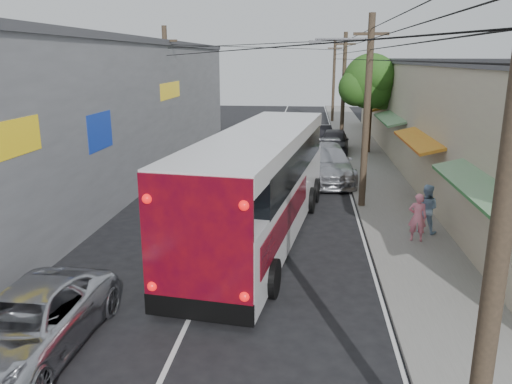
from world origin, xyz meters
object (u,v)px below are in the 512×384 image
jeepney (26,325)px  pedestrian_far (426,209)px  parked_suv (326,163)px  pedestrian_near (418,217)px  parked_car_far (321,135)px  parked_car_mid (334,141)px  coach_bus (261,183)px

jeepney → pedestrian_far: bearing=41.4°
parked_suv → pedestrian_far: 8.91m
parked_suv → pedestrian_near: bearing=-77.6°
parked_car_far → pedestrian_far: (3.33, -19.97, 0.34)m
parked_car_far → pedestrian_far: 20.25m
parked_car_mid → parked_suv: bearing=-91.5°
parked_suv → parked_car_mid: (0.80, 7.96, -0.12)m
coach_bus → parked_suv: size_ratio=2.12×
parked_car_far → pedestrian_near: size_ratio=2.43×
coach_bus → jeepney: 9.27m
parked_suv → pedestrian_far: pedestrian_far is taller
coach_bus → jeepney: size_ratio=2.61×
parked_car_mid → pedestrian_near: bearing=-78.9°
parked_car_mid → pedestrian_far: size_ratio=2.64×
parked_suv → parked_car_far: 11.71m
pedestrian_far → pedestrian_near: bearing=86.4°
jeepney → pedestrian_far: pedestrian_far is taller
jeepney → pedestrian_far: (10.23, 8.73, 0.30)m
jeepney → pedestrian_near: size_ratio=3.04×
jeepney → parked_suv: bearing=68.9°
parked_suv → pedestrian_near: 9.62m
jeepney → pedestrian_near: 12.50m
parked_car_far → pedestrian_far: pedestrian_far is taller
parked_car_mid → pedestrian_near: pedestrian_near is taller
jeepney → pedestrian_far: size_ratio=2.88×
jeepney → pedestrian_near: (9.75, 7.81, 0.25)m
parked_car_mid → pedestrian_near: 17.27m
coach_bus → pedestrian_far: bearing=13.6°
pedestrian_near → pedestrian_far: pedestrian_far is taller
parked_car_mid → pedestrian_near: size_ratio=2.79×
pedestrian_near → parked_suv: bearing=-62.2°
coach_bus → parked_suv: bearing=81.3°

